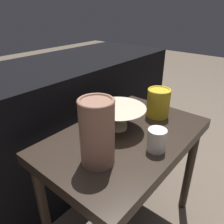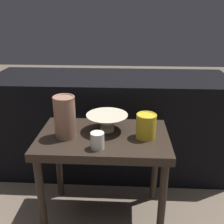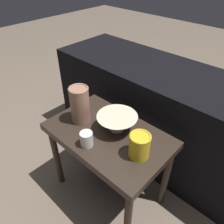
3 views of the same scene
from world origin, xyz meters
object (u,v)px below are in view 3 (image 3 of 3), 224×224
object	(u,v)px
vase_colorful_right	(139,145)
cup	(87,139)
vase_textured_left	(80,104)
bowl	(117,122)

from	to	relation	value
vase_colorful_right	cup	distance (m)	0.25
vase_textured_left	cup	world-z (taller)	vase_textured_left
vase_textured_left	cup	xyz separation A→B (m)	(0.16, -0.10, -0.07)
bowl	vase_textured_left	bearing A→B (deg)	-158.45
bowl	vase_colorful_right	size ratio (longest dim) A/B	1.73
bowl	vase_textured_left	xyz separation A→B (m)	(-0.19, -0.08, 0.05)
bowl	vase_colorful_right	distance (m)	0.20
vase_textured_left	vase_colorful_right	xyz separation A→B (m)	(0.38, 0.01, -0.04)
vase_textured_left	vase_colorful_right	size ratio (longest dim) A/B	1.71
bowl	cup	xyz separation A→B (m)	(-0.03, -0.18, -0.01)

